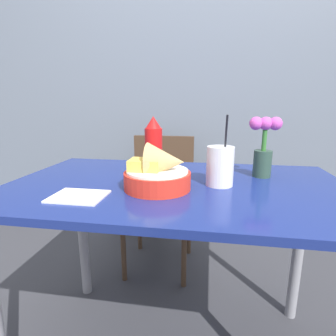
% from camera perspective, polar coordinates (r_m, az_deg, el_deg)
% --- Properties ---
extents(wall_window, '(7.00, 0.06, 2.60)m').
position_cam_1_polar(wall_window, '(1.94, 6.15, 21.31)').
color(wall_window, slate).
rests_on(wall_window, ground_plane).
extents(dining_table, '(1.21, 0.72, 0.76)m').
position_cam_1_polar(dining_table, '(0.98, 1.82, -9.49)').
color(dining_table, navy).
rests_on(dining_table, ground_plane).
extents(chair_far_window, '(0.40, 0.40, 0.84)m').
position_cam_1_polar(chair_far_window, '(1.72, -1.44, -4.62)').
color(chair_far_window, '#473323').
rests_on(chair_far_window, ground_plane).
extents(food_basket, '(0.22, 0.22, 0.16)m').
position_cam_1_polar(food_basket, '(0.87, -1.90, -0.98)').
color(food_basket, red).
rests_on(food_basket, dining_table).
extents(ketchup_bottle, '(0.07, 0.07, 0.23)m').
position_cam_1_polar(ketchup_bottle, '(1.05, -3.16, 4.67)').
color(ketchup_bottle, red).
rests_on(ketchup_bottle, dining_table).
extents(drink_cup, '(0.09, 0.09, 0.24)m').
position_cam_1_polar(drink_cup, '(0.92, 11.24, 0.14)').
color(drink_cup, silver).
rests_on(drink_cup, dining_table).
extents(flower_vase, '(0.12, 0.07, 0.23)m').
position_cam_1_polar(flower_vase, '(1.07, 20.12, 4.46)').
color(flower_vase, '#2D4738').
rests_on(flower_vase, dining_table).
extents(napkin, '(0.16, 0.13, 0.01)m').
position_cam_1_polar(napkin, '(0.85, -18.91, -5.85)').
color(napkin, white).
rests_on(napkin, dining_table).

